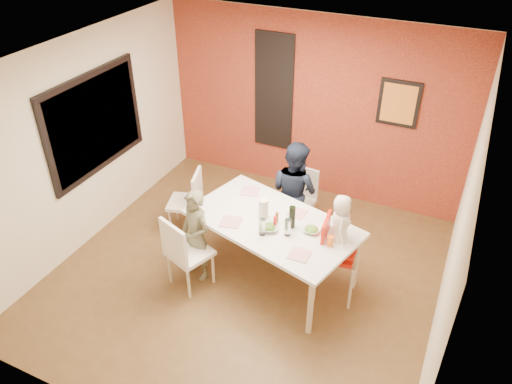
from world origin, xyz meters
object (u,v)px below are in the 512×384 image
at_px(chair_near, 183,251).
at_px(chair_far, 300,196).
at_px(paper_towel_roll, 263,209).
at_px(dining_table, 272,226).
at_px(chair_left, 190,198).
at_px(high_chair, 335,250).
at_px(toddler, 340,225).
at_px(child_far, 294,191).
at_px(wine_bottle, 292,217).
at_px(child_near, 196,236).

height_order(chair_near, chair_far, chair_near).
bearing_deg(chair_far, paper_towel_roll, -89.68).
relative_size(dining_table, paper_towel_roll, 8.66).
xyz_separation_m(chair_left, paper_towel_roll, (1.25, -0.36, 0.43)).
distance_m(chair_far, high_chair, 1.36).
bearing_deg(high_chair, toddler, -86.31).
distance_m(child_far, wine_bottle, 0.95).
height_order(high_chair, child_far, child_far).
height_order(child_far, paper_towel_roll, child_far).
height_order(chair_far, child_far, child_far).
bearing_deg(child_near, high_chair, 33.76).
distance_m(chair_left, child_near, 0.95).
distance_m(toddler, paper_towel_roll, 0.92).
bearing_deg(toddler, chair_far, 19.90).
xyz_separation_m(dining_table, wine_bottle, (0.24, -0.00, 0.21)).
bearing_deg(chair_far, toddler, -47.58).
distance_m(chair_far, chair_left, 1.51).
height_order(toddler, wine_bottle, toddler).
relative_size(chair_far, high_chair, 0.84).
height_order(dining_table, chair_left, chair_left).
distance_m(dining_table, chair_near, 1.08).
distance_m(chair_far, paper_towel_roll, 1.17).
bearing_deg(wine_bottle, child_far, 109.07).
distance_m(high_chair, toddler, 0.36).
height_order(dining_table, toddler, toddler).
distance_m(dining_table, child_near, 0.92).
bearing_deg(paper_towel_roll, child_near, -149.58).
bearing_deg(child_far, child_near, 80.32).
bearing_deg(wine_bottle, child_near, -160.29).
height_order(child_far, toddler, child_far).
bearing_deg(toddler, wine_bottle, 75.00).
relative_size(chair_near, chair_left, 1.06).
relative_size(high_chair, child_far, 0.74).
relative_size(chair_far, child_near, 0.73).
height_order(chair_near, paper_towel_roll, paper_towel_roll).
xyz_separation_m(child_near, toddler, (1.61, 0.41, 0.39)).
bearing_deg(chair_near, child_near, -76.74).
xyz_separation_m(chair_near, child_far, (0.79, 1.49, 0.17)).
xyz_separation_m(chair_near, wine_bottle, (1.09, 0.62, 0.41)).
xyz_separation_m(child_near, wine_bottle, (1.06, 0.38, 0.35)).
bearing_deg(wine_bottle, chair_left, 166.59).
height_order(chair_left, toddler, toddler).
height_order(dining_table, child_far, child_far).
xyz_separation_m(dining_table, child_near, (-0.82, -0.38, -0.14)).
distance_m(chair_near, toddler, 1.83).
height_order(chair_far, high_chair, high_chair).
relative_size(chair_left, high_chair, 0.87).
bearing_deg(chair_far, chair_left, -147.20).
distance_m(chair_far, child_near, 1.68).
xyz_separation_m(dining_table, chair_left, (-1.38, 0.38, -0.23)).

